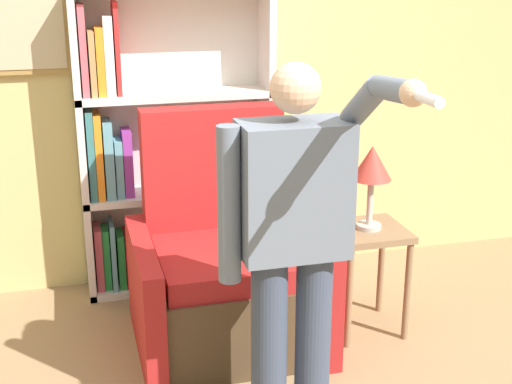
{
  "coord_description": "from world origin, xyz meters",
  "views": [
    {
      "loc": [
        -0.75,
        -2.25,
        1.96
      ],
      "look_at": [
        0.03,
        0.65,
        0.98
      ],
      "focal_mm": 50.0,
      "sensor_mm": 36.0,
      "label": 1
    }
  ],
  "objects": [
    {
      "name": "bookcase",
      "position": [
        -0.27,
        1.87,
        0.88
      ],
      "size": [
        1.15,
        0.28,
        1.81
      ],
      "color": "silver",
      "rests_on": "ground_plane"
    },
    {
      "name": "wall_back",
      "position": [
        -0.01,
        2.03,
        1.4
      ],
      "size": [
        8.0,
        0.11,
        2.8
      ],
      "color": "tan",
      "rests_on": "ground_plane"
    },
    {
      "name": "armchair",
      "position": [
        -0.01,
        1.13,
        0.37
      ],
      "size": [
        0.96,
        0.87,
        1.21
      ],
      "color": "#4C3823",
      "rests_on": "ground_plane"
    },
    {
      "name": "table_lamp",
      "position": [
        0.75,
        1.02,
        0.93
      ],
      "size": [
        0.21,
        0.21,
        0.45
      ],
      "color": "#B7B2A8",
      "rests_on": "side_table"
    },
    {
      "name": "person_standing",
      "position": [
        0.07,
        0.23,
        0.92
      ],
      "size": [
        0.57,
        0.78,
        1.61
      ],
      "color": "#384256",
      "rests_on": "ground_plane"
    },
    {
      "name": "side_table",
      "position": [
        0.75,
        1.02,
        0.47
      ],
      "size": [
        0.39,
        0.39,
        0.59
      ],
      "color": "#846647",
      "rests_on": "ground_plane"
    }
  ]
}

